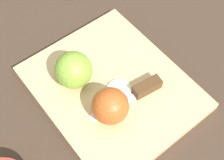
{
  "coord_description": "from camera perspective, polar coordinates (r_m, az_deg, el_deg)",
  "views": [
    {
      "loc": [
        0.22,
        -0.24,
        0.56
      ],
      "look_at": [
        0.0,
        0.0,
        0.04
      ],
      "focal_mm": 50.0,
      "sensor_mm": 36.0,
      "label": 1
    }
  ],
  "objects": [
    {
      "name": "apple_half_right",
      "position": [
        0.57,
        -0.3,
        -4.75
      ],
      "size": [
        0.07,
        0.07,
        0.07
      ],
      "rotation": [
        0.0,
        0.0,
        1.53
      ],
      "color": "#AD4C1E",
      "rests_on": "cutting_board"
    },
    {
      "name": "apple_half_left",
      "position": [
        0.61,
        -7.03,
        1.84
      ],
      "size": [
        0.07,
        0.07,
        0.07
      ],
      "rotation": [
        0.0,
        0.0,
        0.73
      ],
      "color": "olive",
      "rests_on": "cutting_board"
    },
    {
      "name": "cutting_board",
      "position": [
        0.64,
        0.0,
        -1.44
      ],
      "size": [
        0.37,
        0.32,
        0.02
      ],
      "color": "tan",
      "rests_on": "ground_plane"
    },
    {
      "name": "knife",
      "position": [
        0.62,
        5.71,
        -1.7
      ],
      "size": [
        0.06,
        0.16,
        0.02
      ],
      "rotation": [
        0.0,
        0.0,
        -1.85
      ],
      "color": "silver",
      "rests_on": "cutting_board"
    },
    {
      "name": "apple_slice",
      "position": [
        0.62,
        0.98,
        -2.16
      ],
      "size": [
        0.05,
        0.05,
        0.01
      ],
      "color": "beige",
      "rests_on": "cutting_board"
    },
    {
      "name": "ground_plane",
      "position": [
        0.65,
        0.0,
        -1.9
      ],
      "size": [
        4.0,
        4.0,
        0.0
      ],
      "primitive_type": "plane",
      "color": "#38281E"
    }
  ]
}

